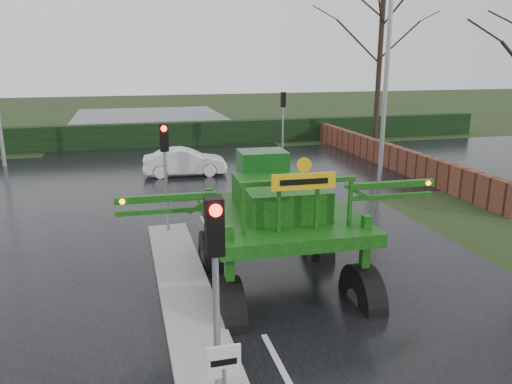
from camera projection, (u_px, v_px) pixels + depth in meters
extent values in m
plane|color=black|center=(279.00, 364.00, 9.10)|extent=(140.00, 140.00, 0.00)
cube|color=black|center=(198.00, 209.00, 18.43)|extent=(14.00, 80.00, 0.02)
cube|color=black|center=(179.00, 174.00, 24.03)|extent=(80.00, 12.00, 0.02)
cube|color=gray|center=(186.00, 295.00, 11.56)|extent=(1.20, 10.00, 0.16)
cube|color=black|center=(165.00, 135.00, 31.30)|extent=(44.00, 0.90, 1.50)
cube|color=#592D1E|center=(377.00, 152.00, 26.48)|extent=(0.40, 20.00, 1.20)
cube|color=silver|center=(224.00, 362.00, 7.05)|extent=(0.50, 0.04, 0.50)
cube|color=black|center=(224.00, 363.00, 7.03)|extent=(0.38, 0.01, 0.10)
cylinder|color=gray|center=(216.00, 313.00, 7.39)|extent=(0.10, 0.10, 3.50)
cube|color=black|center=(214.00, 227.00, 7.04)|extent=(0.26, 0.22, 0.85)
sphere|color=#FF0C07|center=(216.00, 211.00, 6.84)|extent=(0.18, 0.18, 0.18)
cylinder|color=gray|center=(166.00, 181.00, 15.32)|extent=(0.10, 0.10, 3.50)
cube|color=black|center=(164.00, 137.00, 14.97)|extent=(0.26, 0.22, 0.85)
sphere|color=#FF0C07|center=(164.00, 129.00, 14.78)|extent=(0.18, 0.18, 0.18)
cylinder|color=gray|center=(283.00, 123.00, 28.92)|extent=(0.10, 0.10, 3.50)
cube|color=black|center=(283.00, 100.00, 28.57)|extent=(0.26, 0.22, 0.85)
sphere|color=#FF0C07|center=(283.00, 94.00, 28.62)|extent=(0.18, 0.18, 0.18)
cylinder|color=gray|center=(387.00, 68.00, 21.11)|extent=(0.20, 0.20, 10.00)
cylinder|color=black|center=(379.00, 65.00, 30.62)|extent=(0.32, 0.32, 10.00)
cylinder|color=black|center=(154.00, 258.00, 11.72)|extent=(0.53, 1.73, 1.71)
cylinder|color=#595B56|center=(154.00, 258.00, 11.72)|extent=(0.53, 0.62, 0.60)
cube|color=#0E3D0B|center=(151.00, 215.00, 11.44)|extent=(0.19, 0.19, 1.97)
cylinder|color=black|center=(280.00, 247.00, 12.38)|extent=(0.53, 1.73, 1.71)
cylinder|color=#595B56|center=(280.00, 247.00, 12.38)|extent=(0.53, 0.62, 0.60)
cube|color=#0E3D0B|center=(281.00, 206.00, 12.11)|extent=(0.19, 0.19, 1.97)
cylinder|color=black|center=(159.00, 324.00, 8.81)|extent=(0.53, 1.73, 1.71)
cylinder|color=#595B56|center=(159.00, 324.00, 8.81)|extent=(0.53, 0.62, 0.60)
cube|color=#0E3D0B|center=(156.00, 268.00, 8.54)|extent=(0.19, 0.19, 1.97)
cylinder|color=black|center=(324.00, 305.00, 9.48)|extent=(0.53, 1.73, 1.71)
cylinder|color=#595B56|center=(324.00, 305.00, 9.48)|extent=(0.53, 0.62, 0.60)
cube|color=#0E3D0B|center=(326.00, 253.00, 9.20)|extent=(0.19, 0.19, 1.97)
cube|color=#0E3D0B|center=(229.00, 206.00, 10.18)|extent=(3.74, 4.24, 0.30)
cube|color=#0E3D0B|center=(227.00, 182.00, 10.21)|extent=(1.97, 2.63, 0.77)
cube|color=#104714|center=(214.00, 152.00, 11.75)|extent=(1.32, 1.07, 1.11)
cube|color=#0E3D0B|center=(241.00, 159.00, 8.56)|extent=(2.57, 0.19, 0.10)
cube|color=#0E3D0B|center=(82.00, 180.00, 9.06)|extent=(2.23, 0.23, 0.15)
sphere|color=orange|center=(26.00, 184.00, 8.78)|extent=(0.12, 0.12, 0.12)
cube|color=#0E3D0B|center=(362.00, 166.00, 10.24)|extent=(2.23, 0.23, 0.15)
sphere|color=orange|center=(406.00, 165.00, 10.37)|extent=(0.12, 0.12, 0.12)
cube|color=#E6B00C|center=(245.00, 158.00, 8.22)|extent=(1.37, 0.10, 0.34)
cube|color=black|center=(245.00, 158.00, 8.22)|extent=(1.03, 0.04, 0.12)
cylinder|color=#E6B00C|center=(245.00, 137.00, 8.13)|extent=(0.31, 0.04, 0.31)
imported|color=white|center=(185.00, 175.00, 23.75)|extent=(3.97, 1.68, 1.28)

